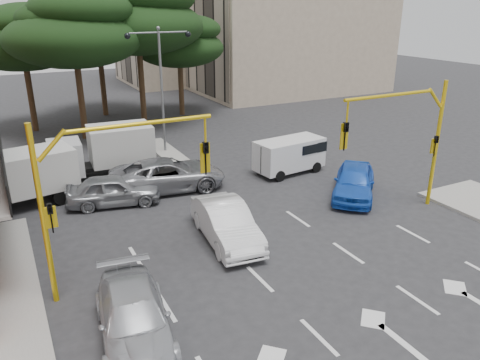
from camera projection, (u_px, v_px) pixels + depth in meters
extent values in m
plane|color=#28282B|center=(306.00, 265.00, 17.51)|extent=(120.00, 120.00, 0.00)
cube|color=gray|center=(165.00, 151.00, 30.75)|extent=(1.40, 6.00, 0.15)
cube|color=tan|center=(291.00, 5.00, 49.50)|extent=(20.00, 12.00, 18.00)
cube|color=black|center=(204.00, 11.00, 45.33)|extent=(0.12, 11.04, 16.20)
cube|color=tan|center=(188.00, 14.00, 56.78)|extent=(16.00, 12.00, 16.00)
cube|color=black|center=(122.00, 19.00, 53.48)|extent=(0.12, 11.04, 14.20)
cylinder|color=#382616|center=(82.00, 104.00, 33.15)|extent=(0.44, 0.44, 4.95)
ellipsoid|color=black|center=(74.00, 39.00, 31.57)|extent=(9.15, 9.15, 3.87)
ellipsoid|color=black|center=(81.00, 10.00, 30.84)|extent=(6.86, 6.86, 2.86)
ellipsoid|color=black|center=(63.00, 18.00, 31.14)|extent=(6.07, 6.07, 2.64)
cylinder|color=#382616|center=(142.00, 91.00, 36.89)|extent=(0.44, 0.44, 5.40)
ellipsoid|color=black|center=(138.00, 26.00, 35.17)|extent=(9.98, 9.98, 4.22)
ellipsoid|color=black|center=(128.00, 6.00, 34.69)|extent=(6.62, 6.62, 2.88)
cylinder|color=#382616|center=(32.00, 102.00, 35.25)|extent=(0.44, 0.44, 4.50)
ellipsoid|color=black|center=(23.00, 46.00, 33.82)|extent=(8.32, 8.32, 3.52)
ellipsoid|color=black|center=(28.00, 21.00, 33.14)|extent=(6.24, 6.24, 2.60)
ellipsoid|color=black|center=(12.00, 29.00, 33.42)|extent=(5.52, 5.52, 2.40)
cylinder|color=#382616|center=(181.00, 92.00, 40.52)|extent=(0.44, 0.44, 4.05)
ellipsoid|color=black|center=(179.00, 48.00, 39.22)|extent=(7.49, 7.49, 3.17)
ellipsoid|color=black|center=(187.00, 29.00, 38.61)|extent=(5.62, 5.62, 2.34)
ellipsoid|color=black|center=(172.00, 35.00, 38.87)|extent=(4.97, 4.97, 2.16)
cylinder|color=#382616|center=(103.00, 87.00, 40.25)|extent=(0.44, 0.44, 4.95)
ellipsoid|color=black|center=(98.00, 32.00, 38.67)|extent=(9.15, 9.15, 3.87)
ellipsoid|color=black|center=(104.00, 8.00, 37.94)|extent=(6.86, 6.86, 2.86)
ellipsoid|color=black|center=(89.00, 16.00, 38.24)|extent=(6.07, 6.07, 2.64)
cylinder|color=yellow|center=(436.00, 145.00, 21.82)|extent=(0.18, 0.18, 6.00)
cylinder|color=yellow|center=(435.00, 98.00, 20.79)|extent=(0.95, 0.14, 0.95)
cylinder|color=yellow|center=(390.00, 95.00, 19.48)|extent=(4.80, 0.14, 0.14)
cylinder|color=yellow|center=(348.00, 111.00, 18.68)|extent=(0.08, 0.08, 0.90)
imported|color=black|center=(345.00, 137.00, 19.06)|extent=(0.20, 0.24, 1.20)
cube|color=yellow|center=(344.00, 136.00, 19.12)|extent=(0.36, 0.06, 1.10)
imported|color=black|center=(436.00, 146.00, 21.60)|extent=(0.16, 0.20, 1.00)
cube|color=yellow|center=(434.00, 146.00, 21.69)|extent=(0.35, 0.08, 0.70)
cylinder|color=yellow|center=(43.00, 218.00, 14.39)|extent=(0.18, 0.18, 6.00)
cylinder|color=yellow|center=(52.00, 146.00, 13.83)|extent=(0.95, 0.14, 0.95)
cylinder|color=yellow|center=(141.00, 124.00, 14.89)|extent=(4.80, 0.14, 0.14)
cylinder|color=yellow|center=(205.00, 129.00, 16.01)|extent=(0.08, 0.08, 0.90)
imported|color=black|center=(206.00, 158.00, 16.38)|extent=(0.20, 0.24, 1.20)
cube|color=yellow|center=(205.00, 158.00, 16.44)|extent=(0.36, 0.06, 1.10)
imported|color=black|center=(51.00, 218.00, 14.36)|extent=(0.16, 0.20, 1.00)
cube|color=yellow|center=(51.00, 217.00, 14.44)|extent=(0.35, 0.08, 0.70)
cylinder|color=slate|center=(162.00, 93.00, 29.40)|extent=(0.16, 0.16, 7.50)
cylinder|color=slate|center=(144.00, 33.00, 27.72)|extent=(1.80, 0.10, 0.10)
sphere|color=black|center=(127.00, 36.00, 27.34)|extent=(0.36, 0.36, 0.36)
cylinder|color=slate|center=(173.00, 32.00, 28.49)|extent=(1.80, 0.10, 0.10)
sphere|color=black|center=(188.00, 34.00, 28.98)|extent=(0.36, 0.36, 0.36)
sphere|color=slate|center=(158.00, 28.00, 28.02)|extent=(0.24, 0.24, 0.24)
imported|color=white|center=(226.00, 223.00, 19.07)|extent=(2.23, 5.05, 1.61)
imported|color=blue|center=(354.00, 181.00, 23.50)|extent=(4.68, 4.79, 1.63)
imported|color=#ACAEB4|center=(134.00, 318.00, 13.47)|extent=(2.67, 5.14, 1.42)
imported|color=gray|center=(168.00, 175.00, 24.38)|extent=(6.26, 3.52, 1.65)
imported|color=gray|center=(113.00, 190.00, 22.55)|extent=(4.72, 2.72, 1.51)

